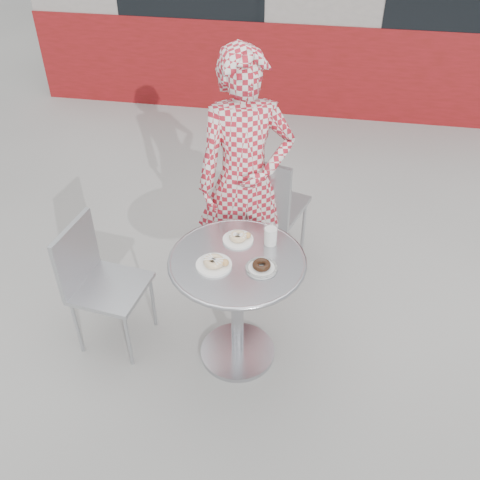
% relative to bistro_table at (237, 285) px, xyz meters
% --- Properties ---
extents(ground, '(60.00, 60.00, 0.00)m').
position_rel_bistro_table_xyz_m(ground, '(0.04, -0.01, -0.58)').
color(ground, '#A5A39D').
rests_on(ground, ground).
extents(bistro_table, '(0.76, 0.76, 0.77)m').
position_rel_bistro_table_xyz_m(bistro_table, '(0.00, 0.00, 0.00)').
color(bistro_table, silver).
rests_on(bistro_table, ground).
extents(chair_far, '(0.57, 0.57, 0.95)m').
position_rel_bistro_table_xyz_m(chair_far, '(0.06, 0.94, -0.29)').
color(chair_far, '#A9ACB1').
rests_on(chair_far, ground).
extents(chair_left, '(0.45, 0.45, 0.85)m').
position_rel_bistro_table_xyz_m(chair_left, '(-0.78, 0.00, -0.32)').
color(chair_left, '#A9ACB1').
rests_on(chair_left, ground).
extents(seated_person, '(0.71, 0.58, 1.69)m').
position_rel_bistro_table_xyz_m(seated_person, '(-0.07, 0.68, 0.27)').
color(seated_person, '#A71927').
rests_on(seated_person, ground).
extents(plate_far, '(0.17, 0.17, 0.05)m').
position_rel_bistro_table_xyz_m(plate_far, '(-0.02, 0.17, 0.20)').
color(plate_far, white).
rests_on(plate_far, bistro_table).
extents(plate_near, '(0.19, 0.19, 0.05)m').
position_rel_bistro_table_xyz_m(plate_near, '(-0.11, -0.07, 0.21)').
color(plate_near, white).
rests_on(plate_near, bistro_table).
extents(plate_checker, '(0.17, 0.17, 0.04)m').
position_rel_bistro_table_xyz_m(plate_checker, '(0.14, -0.05, 0.20)').
color(plate_checker, white).
rests_on(plate_checker, bistro_table).
extents(milk_cup, '(0.08, 0.08, 0.12)m').
position_rel_bistro_table_xyz_m(milk_cup, '(0.16, 0.17, 0.24)').
color(milk_cup, white).
rests_on(milk_cup, bistro_table).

